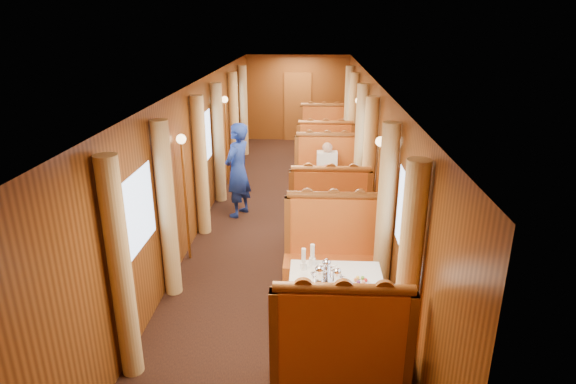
# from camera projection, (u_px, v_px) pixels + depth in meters

# --- Properties ---
(floor) EXTENTS (3.00, 12.00, 0.01)m
(floor) POSITION_uv_depth(u_px,v_px,m) (287.00, 216.00, 9.01)
(floor) COLOR black
(floor) RESTS_ON ground
(ceiling) EXTENTS (3.00, 12.00, 0.01)m
(ceiling) POSITION_uv_depth(u_px,v_px,m) (287.00, 80.00, 8.16)
(ceiling) COLOR silver
(ceiling) RESTS_ON wall_left
(wall_far) EXTENTS (3.00, 0.01, 2.50)m
(wall_far) POSITION_uv_depth(u_px,v_px,m) (298.00, 98.00, 14.22)
(wall_far) COLOR brown
(wall_far) RESTS_ON floor
(wall_left) EXTENTS (0.01, 12.00, 2.50)m
(wall_left) POSITION_uv_depth(u_px,v_px,m) (204.00, 150.00, 8.66)
(wall_left) COLOR brown
(wall_left) RESTS_ON floor
(wall_right) EXTENTS (0.01, 12.00, 2.50)m
(wall_right) POSITION_uv_depth(u_px,v_px,m) (371.00, 152.00, 8.51)
(wall_right) COLOR brown
(wall_right) RESTS_ON floor
(doorway_far) EXTENTS (0.80, 0.04, 2.00)m
(doorway_far) POSITION_uv_depth(u_px,v_px,m) (298.00, 107.00, 14.27)
(doorway_far) COLOR brown
(doorway_far) RESTS_ON floor
(table_near) EXTENTS (1.05, 0.72, 0.75)m
(table_near) POSITION_uv_depth(u_px,v_px,m) (335.00, 304.00, 5.56)
(table_near) COLOR white
(table_near) RESTS_ON floor
(banquette_near_fwd) EXTENTS (1.30, 0.55, 1.34)m
(banquette_near_fwd) POSITION_uv_depth(u_px,v_px,m) (339.00, 359.00, 4.59)
(banquette_near_fwd) COLOR #AE3513
(banquette_near_fwd) RESTS_ON floor
(banquette_near_aft) EXTENTS (1.30, 0.55, 1.34)m
(banquette_near_aft) POSITION_uv_depth(u_px,v_px,m) (332.00, 259.00, 6.50)
(banquette_near_aft) COLOR #AE3513
(banquette_near_aft) RESTS_ON floor
(table_mid) EXTENTS (1.05, 0.72, 0.75)m
(table_mid) POSITION_uv_depth(u_px,v_px,m) (327.00, 198.00, 8.85)
(table_mid) COLOR white
(table_mid) RESTS_ON floor
(banquette_mid_fwd) EXTENTS (1.30, 0.55, 1.34)m
(banquette_mid_fwd) POSITION_uv_depth(u_px,v_px,m) (329.00, 217.00, 7.88)
(banquette_mid_fwd) COLOR #AE3513
(banquette_mid_fwd) RESTS_ON floor
(banquette_mid_aft) EXTENTS (1.30, 0.55, 1.34)m
(banquette_mid_aft) POSITION_uv_depth(u_px,v_px,m) (326.00, 178.00, 9.78)
(banquette_mid_aft) COLOR #AE3513
(banquette_mid_aft) RESTS_ON floor
(table_far) EXTENTS (1.05, 0.72, 0.75)m
(table_far) POSITION_uv_depth(u_px,v_px,m) (324.00, 149.00, 12.13)
(table_far) COLOR white
(table_far) RESTS_ON floor
(banquette_far_fwd) EXTENTS (1.30, 0.55, 1.34)m
(banquette_far_fwd) POSITION_uv_depth(u_px,v_px,m) (325.00, 158.00, 11.16)
(banquette_far_fwd) COLOR #AE3513
(banquette_far_fwd) RESTS_ON floor
(banquette_far_aft) EXTENTS (1.30, 0.55, 1.34)m
(banquette_far_aft) POSITION_uv_depth(u_px,v_px,m) (323.00, 138.00, 13.07)
(banquette_far_aft) COLOR #AE3513
(banquette_far_aft) RESTS_ON floor
(tea_tray) EXTENTS (0.39, 0.33, 0.01)m
(tea_tray) POSITION_uv_depth(u_px,v_px,m) (327.00, 277.00, 5.40)
(tea_tray) COLOR silver
(tea_tray) RESTS_ON table_near
(teapot_left) EXTENTS (0.21, 0.19, 0.14)m
(teapot_left) POSITION_uv_depth(u_px,v_px,m) (320.00, 275.00, 5.30)
(teapot_left) COLOR silver
(teapot_left) RESTS_ON tea_tray
(teapot_right) EXTENTS (0.20, 0.18, 0.13)m
(teapot_right) POSITION_uv_depth(u_px,v_px,m) (337.00, 277.00, 5.28)
(teapot_right) COLOR silver
(teapot_right) RESTS_ON tea_tray
(teapot_back) EXTENTS (0.17, 0.13, 0.14)m
(teapot_back) POSITION_uv_depth(u_px,v_px,m) (326.00, 268.00, 5.46)
(teapot_back) COLOR silver
(teapot_back) RESTS_ON tea_tray
(fruit_plate) EXTENTS (0.22, 0.22, 0.05)m
(fruit_plate) POSITION_uv_depth(u_px,v_px,m) (361.00, 281.00, 5.28)
(fruit_plate) COLOR white
(fruit_plate) RESTS_ON table_near
(cup_inboard) EXTENTS (0.08, 0.08, 0.26)m
(cup_inboard) POSITION_uv_depth(u_px,v_px,m) (304.00, 261.00, 5.54)
(cup_inboard) COLOR white
(cup_inboard) RESTS_ON table_near
(cup_outboard) EXTENTS (0.08, 0.08, 0.26)m
(cup_outboard) POSITION_uv_depth(u_px,v_px,m) (312.00, 257.00, 5.64)
(cup_outboard) COLOR white
(cup_outboard) RESTS_ON table_near
(rose_vase_mid) EXTENTS (0.06, 0.06, 0.36)m
(rose_vase_mid) POSITION_uv_depth(u_px,v_px,m) (326.00, 169.00, 8.67)
(rose_vase_mid) COLOR silver
(rose_vase_mid) RESTS_ON table_mid
(rose_vase_far) EXTENTS (0.06, 0.06, 0.36)m
(rose_vase_far) POSITION_uv_depth(u_px,v_px,m) (325.00, 128.00, 11.93)
(rose_vase_far) COLOR silver
(rose_vase_far) RESTS_ON table_far
(window_left_near) EXTENTS (0.01, 1.20, 0.90)m
(window_left_near) POSITION_uv_depth(u_px,v_px,m) (135.00, 215.00, 5.30)
(window_left_near) COLOR #94ADD0
(window_left_near) RESTS_ON wall_left
(curtain_left_near_a) EXTENTS (0.22, 0.22, 2.35)m
(curtain_left_near_a) POSITION_uv_depth(u_px,v_px,m) (121.00, 272.00, 4.66)
(curtain_left_near_a) COLOR tan
(curtain_left_near_a) RESTS_ON floor
(curtain_left_near_b) EXTENTS (0.22, 0.22, 2.35)m
(curtain_left_near_b) POSITION_uv_depth(u_px,v_px,m) (167.00, 211.00, 6.12)
(curtain_left_near_b) COLOR tan
(curtain_left_near_b) RESTS_ON floor
(window_right_near) EXTENTS (0.01, 1.20, 0.90)m
(window_right_near) POSITION_uv_depth(u_px,v_px,m) (407.00, 220.00, 5.16)
(window_right_near) COLOR #94ADD0
(window_right_near) RESTS_ON wall_right
(curtain_right_near_a) EXTENTS (0.22, 0.22, 2.35)m
(curtain_right_near_a) POSITION_uv_depth(u_px,v_px,m) (408.00, 279.00, 4.52)
(curtain_right_near_a) COLOR tan
(curtain_right_near_a) RESTS_ON floor
(curtain_right_near_b) EXTENTS (0.22, 0.22, 2.35)m
(curtain_right_near_b) POSITION_uv_depth(u_px,v_px,m) (385.00, 215.00, 5.99)
(curtain_right_near_b) COLOR tan
(curtain_right_near_b) RESTS_ON floor
(window_left_mid) EXTENTS (0.01, 1.20, 0.90)m
(window_left_mid) POSITION_uv_depth(u_px,v_px,m) (204.00, 139.00, 8.59)
(window_left_mid) COLOR #94ADD0
(window_left_mid) RESTS_ON wall_left
(curtain_left_mid_a) EXTENTS (0.22, 0.22, 2.35)m
(curtain_left_mid_a) POSITION_uv_depth(u_px,v_px,m) (201.00, 167.00, 7.94)
(curtain_left_mid_a) COLOR tan
(curtain_left_mid_a) RESTS_ON floor
(curtain_left_mid_b) EXTENTS (0.22, 0.22, 2.35)m
(curtain_left_mid_b) POSITION_uv_depth(u_px,v_px,m) (219.00, 144.00, 9.41)
(curtain_left_mid_b) COLOR tan
(curtain_left_mid_b) RESTS_ON floor
(window_right_mid) EXTENTS (0.01, 1.20, 0.90)m
(window_right_mid) POSITION_uv_depth(u_px,v_px,m) (371.00, 141.00, 8.44)
(window_right_mid) COLOR #94ADD0
(window_right_mid) RESTS_ON wall_right
(curtain_right_mid_a) EXTENTS (0.22, 0.22, 2.35)m
(curtain_right_mid_a) POSITION_uv_depth(u_px,v_px,m) (369.00, 169.00, 7.81)
(curtain_right_mid_a) COLOR tan
(curtain_right_mid_a) RESTS_ON floor
(curtain_right_mid_b) EXTENTS (0.22, 0.22, 2.35)m
(curtain_right_mid_b) POSITION_uv_depth(u_px,v_px,m) (360.00, 145.00, 9.27)
(curtain_right_mid_b) COLOR tan
(curtain_right_mid_b) RESTS_ON floor
(window_left_far) EXTENTS (0.01, 1.20, 0.90)m
(window_left_far) POSITION_uv_depth(u_px,v_px,m) (234.00, 106.00, 11.87)
(window_left_far) COLOR #94ADD0
(window_left_far) RESTS_ON wall_left
(curtain_left_far_a) EXTENTS (0.22, 0.22, 2.35)m
(curtain_left_far_a) POSITION_uv_depth(u_px,v_px,m) (234.00, 123.00, 11.23)
(curtain_left_far_a) COLOR tan
(curtain_left_far_a) RESTS_ON floor
(curtain_left_far_b) EXTENTS (0.22, 0.22, 2.35)m
(curtain_left_far_b) POSITION_uv_depth(u_px,v_px,m) (243.00, 111.00, 12.69)
(curtain_left_far_b) COLOR tan
(curtain_left_far_b) RESTS_ON floor
(window_right_far) EXTENTS (0.01, 1.20, 0.90)m
(window_right_far) POSITION_uv_depth(u_px,v_px,m) (355.00, 107.00, 11.73)
(window_right_far) COLOR #94ADD0
(window_right_far) RESTS_ON wall_right
(curtain_right_far_a) EXTENTS (0.22, 0.22, 2.35)m
(curtain_right_far_a) POSITION_uv_depth(u_px,v_px,m) (353.00, 124.00, 11.09)
(curtain_right_far_a) COLOR tan
(curtain_right_far_a) RESTS_ON floor
(curtain_right_far_b) EXTENTS (0.22, 0.22, 2.35)m
(curtain_right_far_b) POSITION_uv_depth(u_px,v_px,m) (348.00, 112.00, 12.56)
(curtain_right_far_b) COLOR tan
(curtain_right_far_b) RESTS_ON floor
(sconce_left_fore) EXTENTS (0.14, 0.14, 1.95)m
(sconce_left_fore) POSITION_uv_depth(u_px,v_px,m) (184.00, 172.00, 6.96)
(sconce_left_fore) COLOR #BF8C3F
(sconce_left_fore) RESTS_ON floor
(sconce_right_fore) EXTENTS (0.14, 0.14, 1.95)m
(sconce_right_fore) POSITION_uv_depth(u_px,v_px,m) (378.00, 176.00, 6.83)
(sconce_right_fore) COLOR #BF8C3F
(sconce_right_fore) RESTS_ON floor
(sconce_left_aft) EXTENTS (0.14, 0.14, 1.95)m
(sconce_left_aft) POSITION_uv_depth(u_px,v_px,m) (226.00, 123.00, 10.25)
(sconce_left_aft) COLOR #BF8C3F
(sconce_left_aft) RESTS_ON floor
(sconce_right_aft) EXTENTS (0.14, 0.14, 1.95)m
(sconce_right_aft) POSITION_uv_depth(u_px,v_px,m) (358.00, 124.00, 10.11)
(sconce_right_aft) COLOR #BF8C3F
(sconce_right_aft) RESTS_ON floor
(steward) EXTENTS (0.64, 0.75, 1.75)m
(steward) POSITION_uv_depth(u_px,v_px,m) (238.00, 170.00, 8.76)
(steward) COLOR navy
(steward) RESTS_ON floor
(passenger) EXTENTS (0.40, 0.44, 0.76)m
(passenger) POSITION_uv_depth(u_px,v_px,m) (327.00, 166.00, 9.47)
(passenger) COLOR beige
(passenger) RESTS_ON banquette_mid_aft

